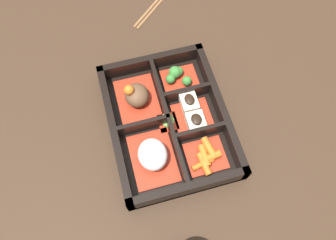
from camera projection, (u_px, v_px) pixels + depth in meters
ground_plane at (168, 125)px, 0.67m from camera, size 3.00×3.00×0.00m
bento_base at (168, 124)px, 0.67m from camera, size 0.30×0.23×0.01m
bento_rim at (169, 120)px, 0.65m from camera, size 0.30×0.23×0.05m
bowl_rice at (153, 156)px, 0.61m from camera, size 0.11×0.08×0.05m
bowl_stew at (137, 96)px, 0.67m from camera, size 0.11×0.08×0.06m
bowl_carrots at (206, 157)px, 0.63m from camera, size 0.07×0.08×0.02m
bowl_tofu at (192, 113)px, 0.66m from camera, size 0.09×0.08×0.04m
bowl_greens at (178, 77)px, 0.70m from camera, size 0.06×0.08×0.03m
bowl_pickles at (169, 120)px, 0.66m from camera, size 0.04×0.04×0.01m
chopsticks at (159, 0)px, 0.81m from camera, size 0.15×0.16×0.01m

